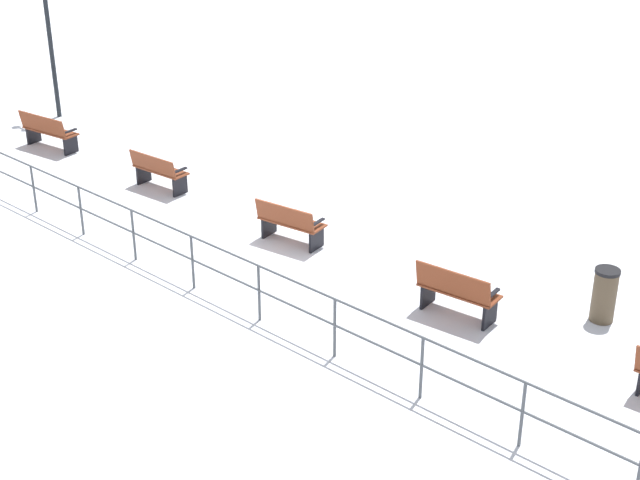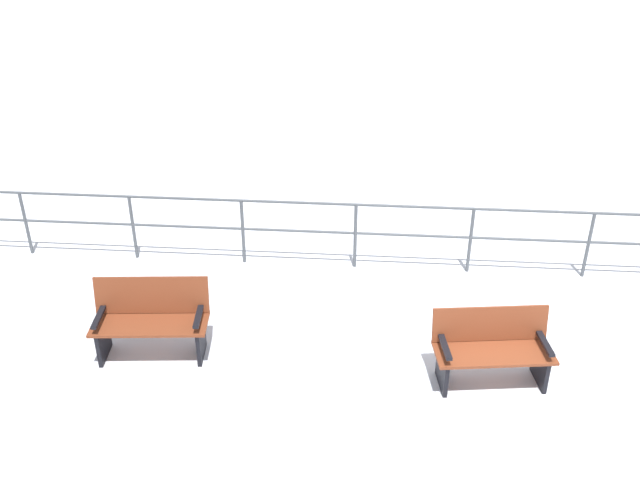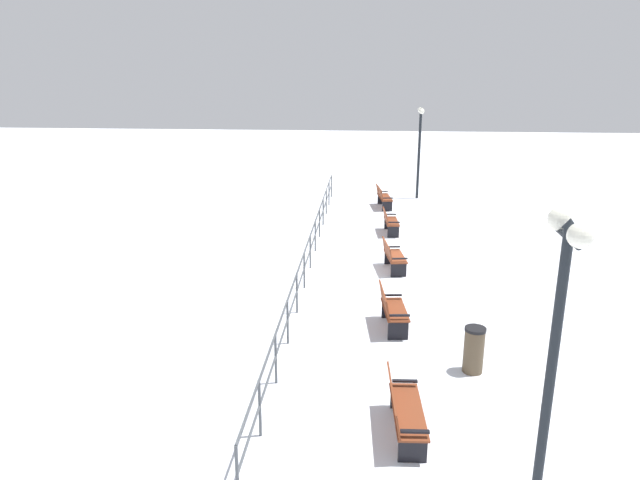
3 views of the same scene
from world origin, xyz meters
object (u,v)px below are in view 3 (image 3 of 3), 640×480
(bench_third, at_px, (393,256))
(bench_second, at_px, (391,309))
(bench_nearest, at_px, (403,409))
(lamppost_middle, at_px, (420,139))
(trash_bin, at_px, (474,350))
(bench_fourth, at_px, (390,221))
(bench_fifth, at_px, (383,197))
(lamppost_near, at_px, (558,316))

(bench_third, bearing_deg, bench_second, -100.56)
(bench_second, bearing_deg, bench_nearest, -94.80)
(lamppost_middle, bearing_deg, trash_bin, -90.47)
(bench_nearest, height_order, lamppost_middle, lamppost_middle)
(bench_fourth, relative_size, bench_fifth, 0.86)
(lamppost_near, bearing_deg, bench_second, 106.06)
(bench_fourth, xyz_separation_m, bench_fifth, (-0.16, 4.10, 0.03))
(bench_fifth, bearing_deg, lamppost_near, -92.25)
(trash_bin, bearing_deg, bench_second, 129.71)
(bench_fourth, bearing_deg, bench_nearest, -95.02)
(trash_bin, bearing_deg, lamppost_near, -88.13)
(bench_fifth, relative_size, trash_bin, 1.69)
(bench_nearest, height_order, bench_second, bench_second)
(bench_nearest, height_order, bench_fourth, bench_nearest)
(bench_third, height_order, bench_fifth, bench_fifth)
(bench_third, bearing_deg, bench_fifth, 82.91)
(bench_second, xyz_separation_m, trash_bin, (1.58, -1.91, -0.00))
(bench_second, xyz_separation_m, lamppost_middle, (1.72, 14.37, 2.28))
(bench_second, relative_size, bench_fourth, 1.03)
(bench_third, xyz_separation_m, lamppost_near, (1.53, -10.07, 2.60))
(bench_second, xyz_separation_m, bench_fifth, (0.07, 12.33, -0.01))
(bench_nearest, relative_size, bench_second, 1.18)
(lamppost_middle, relative_size, trash_bin, 4.31)
(bench_second, distance_m, bench_third, 4.11)
(lamppost_near, xyz_separation_m, lamppost_middle, (0.00, 20.33, -0.27))
(lamppost_near, height_order, trash_bin, lamppost_near)
(bench_fourth, height_order, lamppost_middle, lamppost_middle)
(lamppost_middle, bearing_deg, bench_fifth, -128.83)
(bench_fifth, height_order, lamppost_near, lamppost_near)
(bench_fifth, bearing_deg, bench_nearest, -97.46)
(bench_third, xyz_separation_m, bench_fifth, (-0.12, 8.22, 0.03))
(bench_fourth, xyz_separation_m, trash_bin, (1.35, -10.13, 0.03))
(bench_fourth, bearing_deg, lamppost_near, -88.20)
(bench_nearest, xyz_separation_m, lamppost_middle, (1.67, 18.48, 2.31))
(bench_nearest, xyz_separation_m, bench_second, (-0.05, 4.11, 0.03))
(bench_nearest, bearing_deg, bench_third, 86.38)
(bench_fifth, xyz_separation_m, lamppost_near, (1.64, -18.29, 2.57))
(lamppost_near, distance_m, trash_bin, 4.80)
(bench_fifth, bearing_deg, trash_bin, -91.32)
(bench_fourth, distance_m, bench_fifth, 4.11)
(lamppost_near, height_order, lamppost_middle, lamppost_near)
(bench_third, xyz_separation_m, lamppost_middle, (1.53, 10.26, 2.32))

